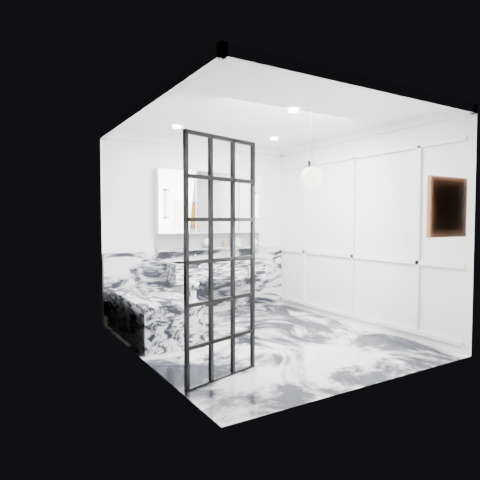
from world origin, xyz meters
TOP-DOWN VIEW (x-y plane):
  - floor at (0.00, 0.00)m, footprint 3.60×3.60m
  - ceiling at (0.00, 0.00)m, footprint 3.60×3.60m
  - wall_back at (0.00, 1.80)m, footprint 3.60×0.00m
  - wall_front at (0.00, -1.80)m, footprint 3.60×0.00m
  - wall_left at (-1.60, 0.00)m, footprint 0.00×3.60m
  - wall_right at (1.60, 0.00)m, footprint 0.00×3.60m
  - marble_clad_back at (0.00, 1.78)m, footprint 3.18×0.05m
  - marble_clad_left at (-1.59, 0.00)m, footprint 0.02×3.56m
  - panel_molding at (1.58, 0.00)m, footprint 0.03×3.40m
  - soap_bottle_a at (0.54, 1.71)m, footprint 0.09×0.09m
  - soap_bottle_b at (0.63, 1.71)m, footprint 0.11×0.11m
  - soap_bottle_c at (0.97, 1.71)m, footprint 0.15×0.15m
  - face_pot at (0.06, 1.71)m, footprint 0.15×0.15m
  - amber_bottle at (0.37, 1.71)m, footprint 0.04×0.04m
  - flower_vase at (-0.89, 0.22)m, footprint 0.07×0.07m
  - crittall_door at (-1.12, -0.93)m, footprint 0.86×0.27m
  - artwork at (1.16, -1.76)m, footprint 0.54×0.05m
  - pendant_light at (-0.18, -1.14)m, footprint 0.23×0.23m
  - trough_sink at (0.15, 1.55)m, footprint 1.60×0.45m
  - ledge at (0.15, 1.72)m, footprint 1.90×0.14m
  - subway_tile at (0.15, 1.78)m, footprint 1.90×0.03m
  - mirror_cabinet at (0.15, 1.73)m, footprint 1.90×0.16m
  - sconce_left at (-0.67, 1.63)m, footprint 0.07×0.07m
  - sconce_right at (0.97, 1.63)m, footprint 0.07×0.07m
  - bathtub at (-1.18, 0.90)m, footprint 0.75×1.65m

SIDE VIEW (x-z plane):
  - floor at x=0.00m, z-range 0.00..0.00m
  - bathtub at x=-1.18m, z-range 0.00..0.55m
  - marble_clad_back at x=0.00m, z-range 0.00..1.05m
  - flower_vase at x=-0.89m, z-range 0.55..0.67m
  - trough_sink at x=0.15m, z-range 0.58..0.88m
  - ledge at x=0.15m, z-range 1.05..1.09m
  - amber_bottle at x=0.37m, z-range 1.09..1.19m
  - crittall_door at x=-1.12m, z-range 0.00..2.30m
  - face_pot at x=0.06m, z-range 1.09..1.24m
  - soap_bottle_c at x=0.97m, z-range 1.09..1.24m
  - soap_bottle_b at x=0.63m, z-range 1.09..1.28m
  - soap_bottle_a at x=0.54m, z-range 1.09..1.29m
  - subway_tile at x=0.15m, z-range 1.09..1.32m
  - panel_molding at x=1.58m, z-range 0.15..2.45m
  - marble_clad_left at x=-1.59m, z-range 0.00..2.68m
  - wall_back at x=0.00m, z-range -0.40..3.20m
  - wall_front at x=0.00m, z-range -0.40..3.20m
  - wall_left at x=-1.60m, z-range -0.40..3.20m
  - wall_right at x=1.60m, z-range -0.40..3.20m
  - artwork at x=1.16m, z-range 1.40..1.94m
  - sconce_left at x=-0.67m, z-range 1.58..1.98m
  - sconce_right at x=0.97m, z-range 1.58..1.98m
  - mirror_cabinet at x=0.15m, z-range 1.32..2.32m
  - pendant_light at x=-0.18m, z-range 1.85..2.07m
  - ceiling at x=0.00m, z-range 2.80..2.80m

